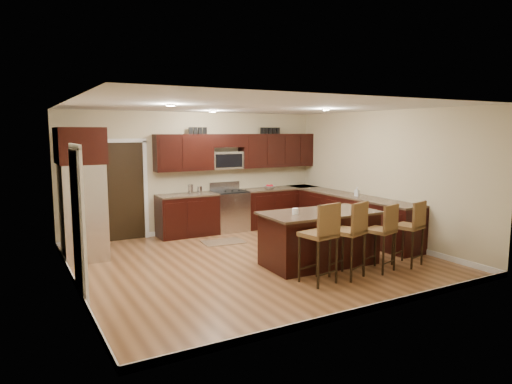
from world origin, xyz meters
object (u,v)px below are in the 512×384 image
refrigerator (82,192)px  island (319,240)px  range (230,210)px  stool_right (384,230)px  stool_left (322,234)px  stool_mid (352,231)px  stool_extra (412,226)px

refrigerator → island: bearing=-33.9°
range → stool_right: (0.84, -4.01, 0.22)m
island → stool_left: 1.09m
stool_mid → stool_left: bearing=161.6°
stool_mid → stool_right: (0.68, 0.00, -0.06)m
island → stool_mid: 0.91m
range → stool_right: stool_right is taller
stool_left → island: bearing=45.1°
stool_right → refrigerator: 5.24m
stool_right → stool_mid: bearing=165.0°
range → stool_left: (-0.42, -4.01, 0.30)m
stool_mid → stool_extra: stool_mid is taller
island → range: bearing=94.9°
stool_left → stool_mid: size_ratio=1.02×
stool_mid → stool_right: bearing=-18.5°
refrigerator → range: bearing=14.0°
island → stool_right: bearing=-50.3°
range → island: size_ratio=0.55×
island → stool_left: stool_left is taller
stool_left → stool_extra: 1.91m
island → stool_right: size_ratio=1.81×
stool_left → stool_extra: size_ratio=1.11×
island → refrigerator: 4.26m
range → island: bearing=-86.8°
range → island: 3.17m
stool_right → island: bearing=112.7°
stool_extra → stool_mid: bearing=164.9°
stool_right → refrigerator: refrigerator is taller
refrigerator → stool_mid: bearing=-42.6°
stool_extra → stool_left: bearing=165.0°
stool_mid → refrigerator: size_ratio=0.51×
refrigerator → stool_extra: size_ratio=2.11×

